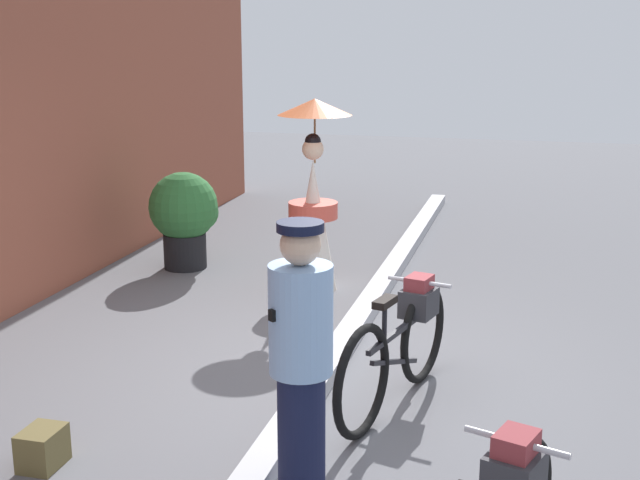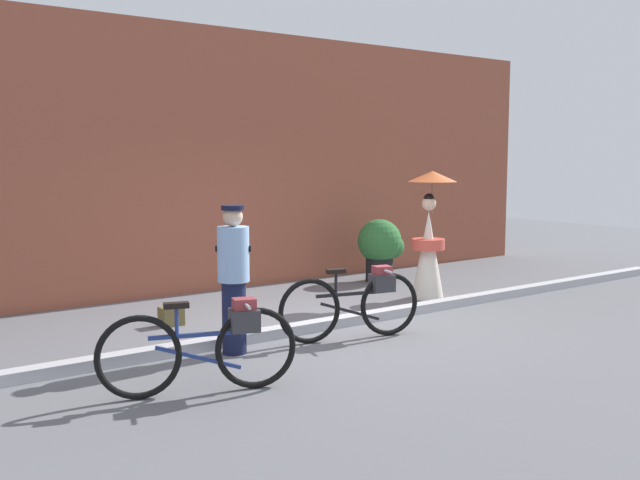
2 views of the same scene
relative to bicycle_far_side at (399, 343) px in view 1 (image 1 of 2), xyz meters
The scene contains 7 objects.
ground_plane 0.78m from the bicycle_far_side, 70.64° to the left, with size 30.00×30.00×0.00m, color slate.
sidewalk_curb 0.75m from the bicycle_far_side, 70.64° to the left, with size 14.00×0.20×0.12m, color #B2B2B7.
bicycle_far_side is the anchor object (origin of this frame).
person_officer 1.54m from the bicycle_far_side, 168.83° to the left, with size 0.34×0.34×1.60m.
person_with_parasol 2.81m from the bicycle_far_side, 27.61° to the left, with size 0.73×0.73×1.90m.
potted_plant_by_door 4.05m from the bicycle_far_side, 44.64° to the left, with size 0.77×0.75×1.06m.
backpack_on_pavement 2.41m from the bicycle_far_side, 127.19° to the left, with size 0.28×0.22×0.24m.
Camera 1 is at (-5.70, -1.48, 2.54)m, focal length 47.65 mm.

